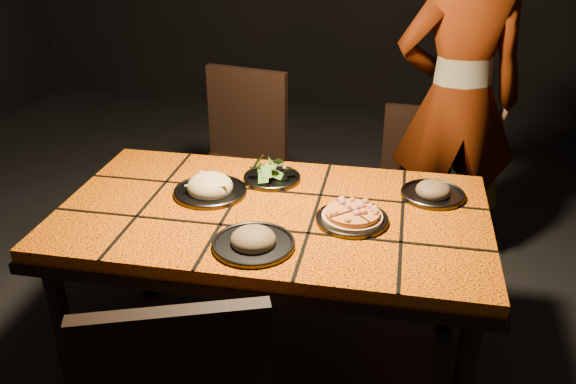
% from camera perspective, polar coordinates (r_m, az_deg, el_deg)
% --- Properties ---
extents(room_shell, '(6.04, 7.04, 3.08)m').
position_cam_1_polar(room_shell, '(2.04, -1.70, 17.21)').
color(room_shell, black).
rests_on(room_shell, ground).
extents(dining_table, '(1.62, 0.92, 0.75)m').
position_cam_1_polar(dining_table, '(2.33, -1.43, -3.35)').
color(dining_table, '#E96307').
rests_on(dining_table, ground).
extents(chair_far_left, '(0.53, 0.53, 1.00)m').
position_cam_1_polar(chair_far_left, '(3.25, -4.61, 3.66)').
color(chair_far_left, black).
rests_on(chair_far_left, ground).
extents(chair_far_right, '(0.38, 0.38, 0.82)m').
position_cam_1_polar(chair_far_right, '(3.28, 11.79, 1.52)').
color(chair_far_right, black).
rests_on(chair_far_right, ground).
extents(diner, '(0.69, 0.51, 1.76)m').
position_cam_1_polar(diner, '(3.17, 15.60, 8.12)').
color(diner, brown).
rests_on(diner, ground).
extents(plate_pizza, '(0.31, 0.31, 0.04)m').
position_cam_1_polar(plate_pizza, '(2.21, 6.02, -2.36)').
color(plate_pizza, '#3B3C40').
rests_on(plate_pizza, dining_table).
extents(plate_pasta, '(0.29, 0.29, 0.10)m').
position_cam_1_polar(plate_pasta, '(2.42, -7.30, 0.38)').
color(plate_pasta, '#3B3C40').
rests_on(plate_pasta, dining_table).
extents(plate_salad, '(0.24, 0.24, 0.07)m').
position_cam_1_polar(plate_salad, '(2.51, -1.51, 1.66)').
color(plate_salad, '#3B3C40').
rests_on(plate_salad, dining_table).
extents(plate_mushroom_a, '(0.28, 0.28, 0.09)m').
position_cam_1_polar(plate_mushroom_a, '(2.05, -3.27, -4.52)').
color(plate_mushroom_a, '#3B3C40').
rests_on(plate_mushroom_a, dining_table).
extents(plate_mushroom_b, '(0.25, 0.25, 0.08)m').
position_cam_1_polar(plate_mushroom_b, '(2.44, 13.42, 0.06)').
color(plate_mushroom_b, '#3B3C40').
rests_on(plate_mushroom_b, dining_table).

